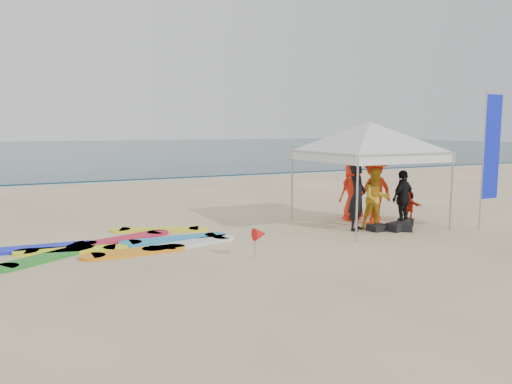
{
  "coord_description": "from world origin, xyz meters",
  "views": [
    {
      "loc": [
        -4.88,
        -8.0,
        2.71
      ],
      "look_at": [
        0.28,
        2.6,
        1.2
      ],
      "focal_mm": 35.0,
      "sensor_mm": 36.0,
      "label": 1
    }
  ],
  "objects": [
    {
      "name": "ocean",
      "position": [
        0.0,
        60.0,
        0.04
      ],
      "size": [
        160.0,
        84.0,
        0.08
      ],
      "primitive_type": "cube",
      "color": "#0C2633",
      "rests_on": "ground"
    },
    {
      "name": "person_orange_a",
      "position": [
        4.25,
        3.12,
        0.96
      ],
      "size": [
        1.25,
        0.72,
        1.92
      ],
      "primitive_type": "imported",
      "rotation": [
        0.0,
        0.0,
        3.15
      ],
      "color": "#FE3716",
      "rests_on": "ground"
    },
    {
      "name": "gear_pile",
      "position": [
        4.21,
        2.17,
        0.1
      ],
      "size": [
        1.57,
        0.94,
        0.22
      ],
      "color": "black",
      "rests_on": "ground"
    },
    {
      "name": "person_black_a",
      "position": [
        3.28,
        2.61,
        0.92
      ],
      "size": [
        0.8,
        0.76,
        1.83
      ],
      "primitive_type": "imported",
      "rotation": [
        0.0,
        0.0,
        0.66
      ],
      "color": "black",
      "rests_on": "ground"
    },
    {
      "name": "marker_pennant",
      "position": [
        -0.3,
        1.22,
        0.49
      ],
      "size": [
        0.28,
        0.28,
        0.64
      ],
      "color": "#A5A5A8",
      "rests_on": "ground"
    },
    {
      "name": "person_black_b",
      "position": [
        4.71,
        2.44,
        0.79
      ],
      "size": [
        0.99,
        0.62,
        1.58
      ],
      "primitive_type": "imported",
      "rotation": [
        0.0,
        0.0,
        3.41
      ],
      "color": "black",
      "rests_on": "ground"
    },
    {
      "name": "surfboard_spread",
      "position": [
        -2.82,
        3.59,
        0.04
      ],
      "size": [
        5.57,
        3.13,
        0.07
      ],
      "color": "silver",
      "rests_on": "ground"
    },
    {
      "name": "shoreline_foam",
      "position": [
        0.0,
        18.2,
        0.0
      ],
      "size": [
        160.0,
        1.2,
        0.01
      ],
      "primitive_type": "cube",
      "color": "silver",
      "rests_on": "ground"
    },
    {
      "name": "canopy_tent",
      "position": [
        3.99,
        3.06,
        2.88
      ],
      "size": [
        4.38,
        4.38,
        3.3
      ],
      "color": "#A5A5A8",
      "rests_on": "ground"
    },
    {
      "name": "person_yellow",
      "position": [
        3.92,
        2.6,
        0.82
      ],
      "size": [
        0.93,
        0.8,
        1.63
      ],
      "primitive_type": "imported",
      "rotation": [
        0.0,
        0.0,
        -0.26
      ],
      "color": "gold",
      "rests_on": "ground"
    },
    {
      "name": "feather_flag",
      "position": [
        6.49,
        1.15,
        2.18
      ],
      "size": [
        0.62,
        0.04,
        3.69
      ],
      "color": "#A5A5A8",
      "rests_on": "ground"
    },
    {
      "name": "person_orange_b",
      "position": [
        4.13,
        3.92,
        0.87
      ],
      "size": [
        0.86,
        0.57,
        1.73
      ],
      "primitive_type": "imported",
      "rotation": [
        0.0,
        0.0,
        3.17
      ],
      "color": "#FF2C16",
      "rests_on": "ground"
    },
    {
      "name": "person_seated",
      "position": [
        5.77,
        3.28,
        0.42
      ],
      "size": [
        0.25,
        0.77,
        0.83
      ],
      "primitive_type": "imported",
      "rotation": [
        0.0,
        0.0,
        1.58
      ],
      "color": "red",
      "rests_on": "ground"
    },
    {
      "name": "ground",
      "position": [
        0.0,
        0.0,
        0.0
      ],
      "size": [
        120.0,
        120.0,
        0.0
      ],
      "primitive_type": "plane",
      "color": "beige",
      "rests_on": "ground"
    }
  ]
}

